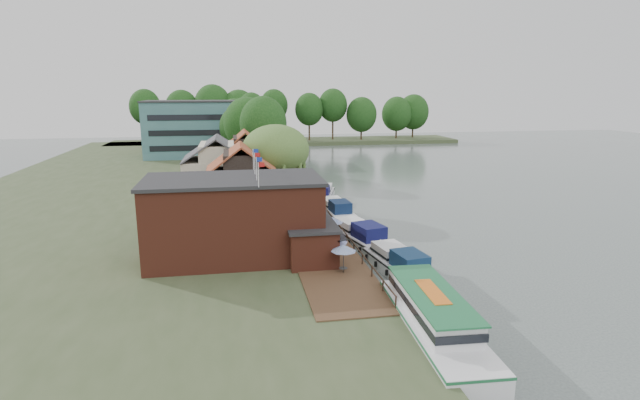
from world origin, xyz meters
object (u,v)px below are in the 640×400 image
cruiser_2 (336,207)px  umbrella_5 (315,214)px  cottage_c (246,159)px  cruiser_0 (399,260)px  umbrella_1 (334,250)px  cottage_a (242,181)px  tour_boat (435,317)px  pub (257,217)px  umbrella_4 (311,220)px  swan (385,291)px  umbrella_3 (332,229)px  willow (276,165)px  hotel_block (204,128)px  umbrella_0 (343,259)px  cottage_b (218,168)px  cruiser_1 (359,232)px  cruiser_3 (323,192)px  umbrella_2 (325,236)px

cruiser_2 → umbrella_5: bearing=-122.4°
cottage_c → cruiser_0: (11.99, -37.93, -4.01)m
umbrella_1 → cottage_a: bearing=112.0°
cottage_a → tour_boat: bearing=-69.4°
cruiser_2 → pub: bearing=-127.5°
cruiser_2 → umbrella_1: bearing=-106.6°
umbrella_4 → swan: (3.50, -15.00, -2.07)m
umbrella_3 → umbrella_1: bearing=-99.6°
willow → swan: bearing=-77.9°
cottage_c → umbrella_4: cottage_c is taller
hotel_block → umbrella_0: bearing=-79.2°
cottage_a → cruiser_0: bearing=-55.5°
cottage_b → cruiser_0: cottage_b is taller
cottage_b → umbrella_4: size_ratio=4.04×
cruiser_1 → cruiser_3: size_ratio=1.13×
cruiser_1 → cottage_c: bearing=96.1°
cottage_b → umbrella_0: cottage_b is taller
swan → umbrella_1: bearing=123.2°
cruiser_2 → swan: (-1.11, -24.36, -0.99)m
umbrella_5 → tour_boat: 25.06m
cottage_b → cruiser_2: (14.61, -8.67, -4.04)m
cruiser_3 → tour_boat: tour_boat is taller
cottage_a → tour_boat: cottage_a is taller
pub → cruiser_2: pub is taller
cruiser_2 → swan: 24.41m
cottage_b → willow: willow is taller
umbrella_3 → cottage_c: bearing=103.6°
cottage_a → umbrella_1: bearing=-68.0°
umbrella_3 → cruiser_0: size_ratio=0.23×
cruiser_0 → cruiser_3: 30.49m
cottage_c → umbrella_2: 33.82m
cottage_b → umbrella_5: (10.83, -15.78, -2.96)m
cottage_c → umbrella_1: (6.39, -37.29, -2.96)m
cottage_a → umbrella_4: (7.00, -8.03, -2.96)m
cruiser_0 → cruiser_1: (-1.33, 8.71, 0.08)m
swan → cruiser_1: bearing=84.8°
pub → cottage_a: bearing=93.8°
hotel_block → umbrella_0: 78.24m
cottage_a → umbrella_1: 19.95m
umbrella_0 → cruiser_0: umbrella_0 is taller
umbrella_1 → cruiser_1: 9.18m
cottage_b → umbrella_1: cottage_b is taller
swan → cruiser_0: bearing=58.8°
pub → cottage_c: 34.01m
cottage_a → swan: (10.50, -23.03, -5.03)m
cottage_a → umbrella_5: size_ratio=3.62×
umbrella_2 → swan: (3.13, -8.94, -2.07)m
cruiser_0 → umbrella_1: bearing=164.7°
cottage_b → cruiser_1: bearing=-54.1°
cottage_c → cruiser_1: bearing=-70.0°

